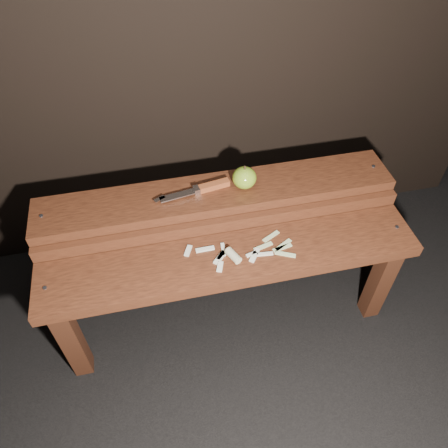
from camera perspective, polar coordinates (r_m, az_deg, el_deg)
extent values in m
plane|color=black|center=(1.73, 0.44, -11.65)|extent=(60.00, 60.00, 0.00)
cube|color=#371A0D|center=(1.54, -19.26, -14.15)|extent=(0.06, 0.06, 0.38)
cube|color=#371A0D|center=(1.68, 19.70, -7.06)|extent=(0.06, 0.06, 0.38)
cube|color=#482111|center=(1.37, 0.99, -4.70)|extent=(1.20, 0.20, 0.04)
cylinder|color=slate|center=(1.39, -22.36, -7.73)|extent=(0.01, 0.01, 0.00)
cylinder|color=slate|center=(1.55, 21.67, -0.37)|extent=(0.01, 0.01, 0.00)
cube|color=#371A0D|center=(1.68, -19.43, -4.61)|extent=(0.06, 0.06, 0.46)
cube|color=#371A0D|center=(1.81, 15.95, 1.11)|extent=(0.06, 0.06, 0.46)
cube|color=#482111|center=(1.42, -0.04, -0.13)|extent=(1.20, 0.02, 0.05)
cube|color=#482111|center=(1.46, -0.93, 3.89)|extent=(1.20, 0.18, 0.04)
cylinder|color=slate|center=(1.47, -22.77, 0.98)|extent=(0.01, 0.01, 0.00)
cylinder|color=slate|center=(1.62, 18.95, 7.13)|extent=(0.01, 0.01, 0.00)
ellipsoid|color=olive|center=(1.44, 2.68, 6.06)|extent=(0.08, 0.08, 0.07)
cylinder|color=#382314|center=(1.41, 2.74, 7.35)|extent=(0.01, 0.01, 0.01)
cube|color=brown|center=(1.45, -1.30, 5.04)|extent=(0.11, 0.04, 0.02)
cube|color=silver|center=(1.43, -3.62, 4.41)|extent=(0.02, 0.03, 0.02)
cube|color=silver|center=(1.42, -6.16, 3.71)|extent=(0.12, 0.05, 0.00)
cube|color=silver|center=(1.42, -8.43, 3.25)|extent=(0.04, 0.03, 0.00)
cube|color=beige|center=(1.35, -0.33, -4.16)|extent=(0.04, 0.04, 0.01)
cube|color=beige|center=(1.37, -0.11, -3.34)|extent=(0.02, 0.05, 0.01)
cube|color=beige|center=(1.36, 5.37, -3.92)|extent=(0.05, 0.02, 0.01)
cube|color=beige|center=(1.33, -0.53, -5.59)|extent=(0.03, 0.04, 0.01)
cube|color=beige|center=(1.37, -2.50, -3.31)|extent=(0.06, 0.02, 0.01)
cube|color=beige|center=(1.37, -4.71, -3.49)|extent=(0.03, 0.05, 0.01)
cube|color=beige|center=(1.35, -0.61, -4.39)|extent=(0.05, 0.05, 0.01)
cube|color=beige|center=(1.36, 4.03, -4.06)|extent=(0.05, 0.06, 0.01)
cube|color=beige|center=(1.36, 3.59, -3.95)|extent=(0.04, 0.02, 0.01)
cylinder|color=#C9BB8C|center=(1.34, 1.22, -4.14)|extent=(0.05, 0.06, 0.03)
cube|color=#BCC988|center=(1.39, 5.13, -2.95)|extent=(0.07, 0.03, 0.00)
cube|color=#BCC988|center=(1.37, 8.01, -3.93)|extent=(0.06, 0.04, 0.00)
cube|color=#BCC988|center=(1.40, 7.75, -2.72)|extent=(0.06, 0.04, 0.00)
cube|color=#BCC988|center=(1.42, 6.15, -1.62)|extent=(0.06, 0.04, 0.00)
cube|color=#BCC988|center=(1.39, 7.61, -3.08)|extent=(0.07, 0.03, 0.00)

